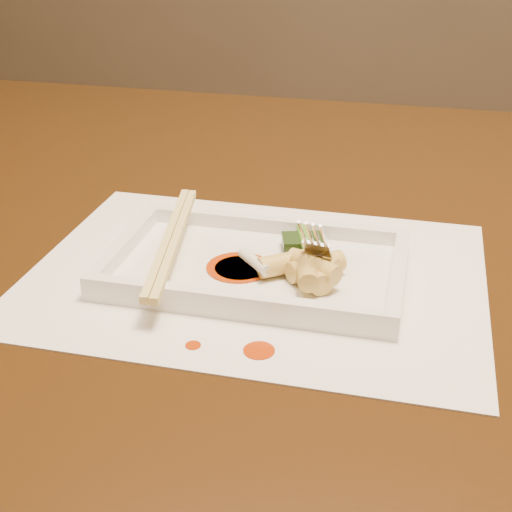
% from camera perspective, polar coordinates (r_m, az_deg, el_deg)
% --- Properties ---
extents(table, '(1.40, 0.90, 0.75)m').
position_cam_1_polar(table, '(0.81, 4.93, -3.26)').
color(table, black).
rests_on(table, ground).
extents(placemat, '(0.40, 0.30, 0.00)m').
position_cam_1_polar(placemat, '(0.64, 0.00, -1.50)').
color(placemat, white).
rests_on(placemat, table).
extents(sauce_splatter_a, '(0.02, 0.02, 0.00)m').
position_cam_1_polar(sauce_splatter_a, '(0.54, 0.25, -7.57)').
color(sauce_splatter_a, '#AF3305').
rests_on(sauce_splatter_a, placemat).
extents(sauce_splatter_b, '(0.01, 0.01, 0.00)m').
position_cam_1_polar(sauce_splatter_b, '(0.54, -5.05, -7.12)').
color(sauce_splatter_b, '#AF3305').
rests_on(sauce_splatter_b, placemat).
extents(plate_base, '(0.26, 0.16, 0.01)m').
position_cam_1_polar(plate_base, '(0.63, 0.00, -1.12)').
color(plate_base, white).
rests_on(plate_base, placemat).
extents(plate_rim_far, '(0.26, 0.01, 0.01)m').
position_cam_1_polar(plate_rim_far, '(0.69, 1.43, 2.53)').
color(plate_rim_far, white).
rests_on(plate_rim_far, plate_base).
extents(plate_rim_near, '(0.26, 0.01, 0.01)m').
position_cam_1_polar(plate_rim_near, '(0.57, -1.75, -3.63)').
color(plate_rim_near, white).
rests_on(plate_rim_near, plate_base).
extents(plate_rim_left, '(0.01, 0.14, 0.01)m').
position_cam_1_polar(plate_rim_left, '(0.67, -10.42, 0.92)').
color(plate_rim_left, white).
rests_on(plate_rim_left, plate_base).
extents(plate_rim_right, '(0.01, 0.14, 0.01)m').
position_cam_1_polar(plate_rim_right, '(0.62, 11.29, -1.49)').
color(plate_rim_right, white).
rests_on(plate_rim_right, plate_base).
extents(veg_piece, '(0.04, 0.04, 0.01)m').
position_cam_1_polar(veg_piece, '(0.66, 3.78, 1.04)').
color(veg_piece, black).
rests_on(veg_piece, plate_base).
extents(scallion_white, '(0.04, 0.04, 0.01)m').
position_cam_1_polar(scallion_white, '(0.61, -0.12, -0.44)').
color(scallion_white, '#EAEACC').
rests_on(scallion_white, plate_base).
extents(scallion_green, '(0.03, 0.08, 0.01)m').
position_cam_1_polar(scallion_green, '(0.64, 4.10, 0.64)').
color(scallion_green, '#3C9718').
rests_on(scallion_green, plate_base).
extents(chopstick_a, '(0.05, 0.22, 0.01)m').
position_cam_1_polar(chopstick_a, '(0.65, -7.08, 1.37)').
color(chopstick_a, '#E4CE72').
rests_on(chopstick_a, plate_rim_near).
extents(chopstick_b, '(0.05, 0.22, 0.01)m').
position_cam_1_polar(chopstick_b, '(0.64, -6.41, 1.30)').
color(chopstick_b, '#E4CE72').
rests_on(chopstick_b, plate_rim_near).
extents(fork, '(0.09, 0.10, 0.14)m').
position_cam_1_polar(fork, '(0.61, 6.87, 5.42)').
color(fork, silver).
rests_on(fork, plate_base).
extents(sauce_blob_0, '(0.06, 0.06, 0.00)m').
position_cam_1_polar(sauce_blob_0, '(0.63, -1.41, -0.91)').
color(sauce_blob_0, '#AF3305').
rests_on(sauce_blob_0, plate_base).
extents(sauce_blob_1, '(0.05, 0.05, 0.00)m').
position_cam_1_polar(sauce_blob_1, '(0.63, -1.27, -0.98)').
color(sauce_blob_1, '#AF3305').
rests_on(sauce_blob_1, plate_base).
extents(sauce_blob_2, '(0.04, 0.04, 0.00)m').
position_cam_1_polar(sauce_blob_2, '(0.63, -0.21, -0.95)').
color(sauce_blob_2, '#AF3305').
rests_on(sauce_blob_2, plate_base).
extents(rice_cake_0, '(0.04, 0.05, 0.02)m').
position_cam_1_polar(rice_cake_0, '(0.60, 4.51, -1.34)').
color(rice_cake_0, '#D9C665').
rests_on(rice_cake_0, plate_base).
extents(rice_cake_1, '(0.05, 0.03, 0.02)m').
position_cam_1_polar(rice_cake_1, '(0.62, 4.56, -0.59)').
color(rice_cake_1, '#D9C665').
rests_on(rice_cake_1, plate_base).
extents(rice_cake_2, '(0.03, 0.04, 0.02)m').
position_cam_1_polar(rice_cake_2, '(0.59, 4.15, -1.23)').
color(rice_cake_2, '#D9C665').
rests_on(rice_cake_2, plate_base).
extents(rice_cake_3, '(0.05, 0.04, 0.02)m').
position_cam_1_polar(rice_cake_3, '(0.62, 2.43, -0.58)').
color(rice_cake_3, '#D9C665').
rests_on(rice_cake_3, plate_base).
extents(rice_cake_4, '(0.03, 0.04, 0.02)m').
position_cam_1_polar(rice_cake_4, '(0.61, 4.68, -0.91)').
color(rice_cake_4, '#D9C665').
rests_on(rice_cake_4, plate_base).
extents(rice_cake_5, '(0.05, 0.04, 0.02)m').
position_cam_1_polar(rice_cake_5, '(0.60, 4.81, -0.92)').
color(rice_cake_5, '#D9C665').
rests_on(rice_cake_5, plate_base).
extents(rice_cake_6, '(0.05, 0.05, 0.02)m').
position_cam_1_polar(rice_cake_6, '(0.61, 4.81, -0.85)').
color(rice_cake_6, '#D9C665').
rests_on(rice_cake_6, plate_base).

